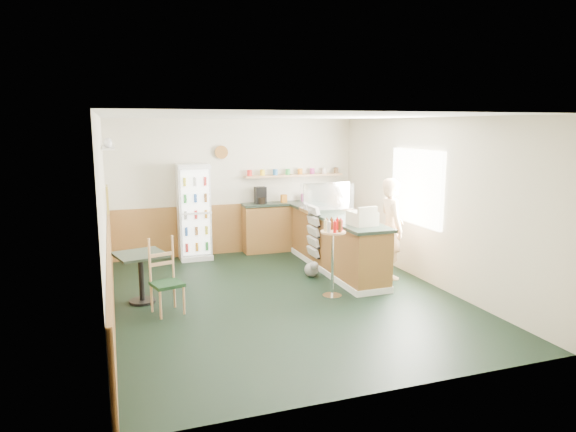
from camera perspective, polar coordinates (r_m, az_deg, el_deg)
name	(u,v)px	position (r m, az deg, el deg)	size (l,w,h in m)	color
ground	(284,297)	(7.91, -0.48, -8.95)	(6.00, 6.00, 0.00)	black
room_envelope	(255,192)	(8.18, -3.65, 2.64)	(5.04, 6.02, 2.72)	beige
service_counter	(336,245)	(9.22, 5.34, -3.25)	(0.68, 3.01, 1.01)	olive
back_counter	(295,224)	(10.71, 0.74, -0.85)	(2.24, 0.42, 1.69)	olive
drinks_fridge	(194,212)	(10.07, -10.40, 0.45)	(0.61, 0.53, 1.85)	white
display_case	(326,197)	(9.48, 4.30, 2.09)	(0.91, 0.48, 0.52)	silver
cash_register	(362,218)	(8.23, 8.24, -0.25)	(0.38, 0.40, 0.22)	beige
shopkeeper	(391,228)	(8.85, 11.39, -1.36)	(0.57, 0.41, 1.71)	tan
condiment_stand	(333,246)	(7.73, 5.01, -3.31)	(0.38, 0.38, 1.19)	silver
newspaper_rack	(313,232)	(9.21, 2.83, -1.75)	(0.09, 0.47, 0.93)	black
cafe_table	(141,268)	(7.82, -16.04, -5.58)	(0.82, 0.82, 0.74)	black
cafe_chair	(166,273)	(7.36, -13.40, -6.22)	(0.48, 0.48, 1.05)	black
dog_doorstop	(312,269)	(8.86, 2.67, -5.90)	(0.25, 0.32, 0.30)	gray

